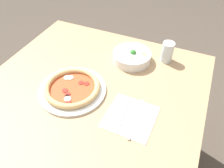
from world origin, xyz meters
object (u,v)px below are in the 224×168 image
at_px(pizza, 72,88).
at_px(fork, 124,114).
at_px(glass, 167,52).
at_px(bowl, 132,56).
at_px(knife, 136,120).

xyz_separation_m(pizza, fork, (0.27, -0.04, -0.01)).
xyz_separation_m(pizza, glass, (0.34, 0.40, 0.04)).
distance_m(pizza, glass, 0.52).
bearing_deg(fork, glass, -12.57).
distance_m(pizza, fork, 0.27).
distance_m(bowl, knife, 0.40).
distance_m(bowl, fork, 0.37).
height_order(fork, glass, glass).
distance_m(pizza, knife, 0.32).
height_order(pizza, glass, glass).
bearing_deg(bowl, fork, -75.23).
distance_m(bowl, glass, 0.18).
bearing_deg(pizza, knife, -7.77).
bearing_deg(fork, knife, -100.71).
height_order(bowl, knife, bowl).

